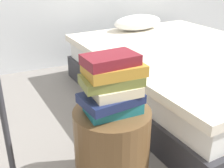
{
  "coord_description": "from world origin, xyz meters",
  "views": [
    {
      "loc": [
        -0.53,
        -1.15,
        1.18
      ],
      "look_at": [
        0.0,
        0.0,
        0.61
      ],
      "focal_mm": 45.33,
      "sensor_mm": 36.0,
      "label": 1
    }
  ],
  "objects_px": {
    "book_maroon": "(110,60)",
    "side_table": "(112,147)",
    "book_cream": "(114,89)",
    "book_teal": "(113,107)",
    "book_ochre": "(114,69)",
    "bed": "(185,73)",
    "book_navy": "(111,99)",
    "book_olive": "(111,80)"
  },
  "relations": [
    {
      "from": "book_teal",
      "to": "book_maroon",
      "type": "xyz_separation_m",
      "value": [
        -0.01,
        0.01,
        0.25
      ]
    },
    {
      "from": "bed",
      "to": "book_olive",
      "type": "height_order",
      "value": "book_olive"
    },
    {
      "from": "book_teal",
      "to": "book_maroon",
      "type": "height_order",
      "value": "book_maroon"
    },
    {
      "from": "bed",
      "to": "book_teal",
      "type": "distance_m",
      "value": 1.3
    },
    {
      "from": "book_navy",
      "to": "book_cream",
      "type": "relative_size",
      "value": 1.24
    },
    {
      "from": "book_teal",
      "to": "book_maroon",
      "type": "relative_size",
      "value": 1.05
    },
    {
      "from": "book_navy",
      "to": "book_maroon",
      "type": "xyz_separation_m",
      "value": [
        0.0,
        0.01,
        0.2
      ]
    },
    {
      "from": "bed",
      "to": "book_navy",
      "type": "xyz_separation_m",
      "value": [
        -1.06,
        -0.72,
        0.3
      ]
    },
    {
      "from": "side_table",
      "to": "book_cream",
      "type": "distance_m",
      "value": 0.35
    },
    {
      "from": "book_cream",
      "to": "bed",
      "type": "bearing_deg",
      "value": 35.52
    },
    {
      "from": "book_teal",
      "to": "book_olive",
      "type": "bearing_deg",
      "value": 147.68
    },
    {
      "from": "bed",
      "to": "book_navy",
      "type": "height_order",
      "value": "bed"
    },
    {
      "from": "book_cream",
      "to": "book_teal",
      "type": "bearing_deg",
      "value": -137.2
    },
    {
      "from": "bed",
      "to": "side_table",
      "type": "distance_m",
      "value": 1.27
    },
    {
      "from": "book_maroon",
      "to": "book_navy",
      "type": "bearing_deg",
      "value": -111.78
    },
    {
      "from": "side_table",
      "to": "book_maroon",
      "type": "height_order",
      "value": "book_maroon"
    },
    {
      "from": "book_olive",
      "to": "book_ochre",
      "type": "height_order",
      "value": "book_ochre"
    },
    {
      "from": "bed",
      "to": "book_ochre",
      "type": "height_order",
      "value": "book_ochre"
    },
    {
      "from": "book_maroon",
      "to": "side_table",
      "type": "bearing_deg",
      "value": -3.77
    },
    {
      "from": "book_olive",
      "to": "bed",
      "type": "bearing_deg",
      "value": 37.4
    },
    {
      "from": "side_table",
      "to": "book_maroon",
      "type": "relative_size",
      "value": 1.76
    },
    {
      "from": "book_cream",
      "to": "book_maroon",
      "type": "xyz_separation_m",
      "value": [
        -0.02,
        0.0,
        0.15
      ]
    },
    {
      "from": "side_table",
      "to": "book_olive",
      "type": "xyz_separation_m",
      "value": [
        -0.01,
        -0.01,
        0.4
      ]
    },
    {
      "from": "book_cream",
      "to": "book_olive",
      "type": "bearing_deg",
      "value": -171.92
    },
    {
      "from": "book_ochre",
      "to": "book_cream",
      "type": "bearing_deg",
      "value": -95.04
    },
    {
      "from": "book_navy",
      "to": "book_maroon",
      "type": "relative_size",
      "value": 1.13
    },
    {
      "from": "book_teal",
      "to": "side_table",
      "type": "bearing_deg",
      "value": 102.41
    },
    {
      "from": "book_navy",
      "to": "book_ochre",
      "type": "xyz_separation_m",
      "value": [
        0.02,
        0.01,
        0.15
      ]
    },
    {
      "from": "bed",
      "to": "book_ochre",
      "type": "relative_size",
      "value": 7.47
    },
    {
      "from": "book_teal",
      "to": "book_cream",
      "type": "bearing_deg",
      "value": 42.16
    },
    {
      "from": "book_ochre",
      "to": "side_table",
      "type": "bearing_deg",
      "value": -155.85
    },
    {
      "from": "book_navy",
      "to": "book_ochre",
      "type": "height_order",
      "value": "book_ochre"
    },
    {
      "from": "side_table",
      "to": "book_teal",
      "type": "relative_size",
      "value": 1.68
    },
    {
      "from": "bed",
      "to": "side_table",
      "type": "height_order",
      "value": "bed"
    },
    {
      "from": "book_navy",
      "to": "book_maroon",
      "type": "bearing_deg",
      "value": 64.75
    },
    {
      "from": "book_cream",
      "to": "book_maroon",
      "type": "relative_size",
      "value": 0.91
    },
    {
      "from": "bed",
      "to": "book_cream",
      "type": "relative_size",
      "value": 8.95
    },
    {
      "from": "book_maroon",
      "to": "book_cream",
      "type": "bearing_deg",
      "value": -16.93
    },
    {
      "from": "book_maroon",
      "to": "book_teal",
      "type": "bearing_deg",
      "value": -52.25
    },
    {
      "from": "book_navy",
      "to": "book_ochre",
      "type": "distance_m",
      "value": 0.15
    },
    {
      "from": "book_teal",
      "to": "book_maroon",
      "type": "bearing_deg",
      "value": 132.33
    },
    {
      "from": "bed",
      "to": "book_olive",
      "type": "bearing_deg",
      "value": -149.91
    }
  ]
}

